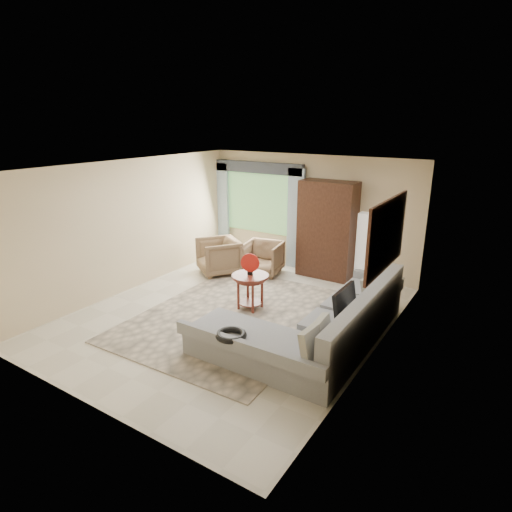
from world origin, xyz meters
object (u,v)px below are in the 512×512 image
Objects in this scene: coffee_table at (250,291)px; floor_lamp at (363,248)px; armchair_left at (219,256)px; armchair_right at (263,258)px; potted_plant at (223,245)px; tv_screen at (345,303)px; armoire at (327,230)px; sectional_sofa at (322,330)px.

coffee_table is 0.44× the size of floor_lamp.
floor_lamp is (2.89, 1.19, 0.35)m from armchair_left.
coffee_table is 2.74m from floor_lamp.
armchair_right reaches higher than potted_plant.
tv_screen is at bearing -32.18° from potted_plant.
armchair_right is 1.69m from potted_plant.
sectional_sofa is at bearing -66.94° from armoire.
sectional_sofa is 5.20× the size of coffee_table.
armchair_left is 3.15m from floor_lamp.
tv_screen is 3.46m from armchair_right.
armchair_right is 2.18m from floor_lamp.
sectional_sofa is 6.47× the size of potted_plant.
coffee_table is at bearing 169.07° from tv_screen.
armoire is (0.44, 2.35, 0.70)m from coffee_table.
floor_lamp reaches higher than sectional_sofa.
armchair_left is 0.99m from armchair_right.
coffee_table is (-1.67, 0.54, 0.07)m from sectional_sofa.
floor_lamp reaches higher than coffee_table.
coffee_table is at bearing -76.06° from armchair_right.
sectional_sofa reaches higher than armchair_right.
sectional_sofa is at bearing -18.08° from coffee_table.
tv_screen is 0.85× the size of armchair_left.
potted_plant is at bearing 144.50° from sectional_sofa.
coffee_table is at bearing -117.12° from floor_lamp.
floor_lamp is (2.03, 0.70, 0.38)m from armchair_right.
floor_lamp is (1.24, 2.41, 0.40)m from coffee_table.
sectional_sofa is at bearing 7.27° from armchair_left.
armchair_right is 0.54× the size of floor_lamp.
armchair_left is 0.58× the size of floor_lamp.
floor_lamp is (0.80, 0.06, -0.30)m from armoire.
sectional_sofa is 3.76m from armchair_left.
tv_screen is 3.13m from armoire.
armchair_left is at bearing -151.56° from armoire.
sectional_sofa is 1.76m from coffee_table.
potted_plant is 0.25× the size of armoire.
tv_screen reaches higher than potted_plant.
sectional_sofa is at bearing -35.50° from potted_plant.
armoire is 1.40× the size of floor_lamp.
tv_screen is at bearing -75.90° from floor_lamp.
tv_screen is at bearing -61.18° from armoire.
floor_lamp is at bearing 57.68° from armchair_left.
armchair_right is at bearing 137.48° from sectional_sofa.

